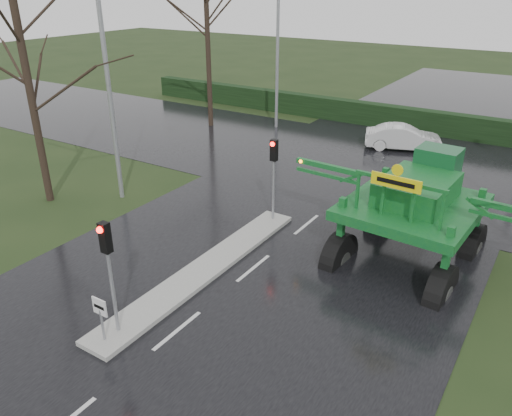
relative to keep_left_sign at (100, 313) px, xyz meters
The scene contains 14 objects.
ground 2.25m from the keep_left_sign, 49.10° to the left, with size 140.00×140.00×0.00m, color black.
road_main 11.62m from the keep_left_sign, 83.55° to the left, with size 14.00×80.00×0.02m, color black.
road_cross 17.58m from the keep_left_sign, 85.75° to the left, with size 80.00×12.00×0.02m, color black.
median_island 4.60m from the keep_left_sign, 90.00° to the left, with size 1.20×10.00×0.16m, color gray.
hedge_row 25.54m from the keep_left_sign, 87.08° to the left, with size 44.00×0.90×1.50m, color black.
keep_left_sign is the anchor object (origin of this frame).
traffic_signal_near 1.61m from the keep_left_sign, 90.00° to the left, with size 0.26×0.33×3.52m.
traffic_signal_mid 9.12m from the keep_left_sign, 90.00° to the left, with size 0.26×0.33×3.52m.
street_light_left_near 11.32m from the keep_left_sign, 132.59° to the left, with size 3.85×0.30×10.00m.
street_light_left_far 23.11m from the keep_left_sign, 107.78° to the left, with size 3.85×0.30×10.00m.
tree_left_near 12.14m from the keep_left_sign, 150.44° to the left, with size 6.30×6.30×10.85m.
tree_left_far 23.30m from the keep_left_sign, 119.87° to the left, with size 7.70×7.70×13.26m.
crop_sprayer 8.76m from the keep_left_sign, 65.79° to the left, with size 9.04×5.89×5.06m.
white_sedan 21.42m from the keep_left_sign, 86.07° to the left, with size 1.50×4.31×1.42m, color silver.
Camera 1 is at (8.06, -8.44, 9.16)m, focal length 35.00 mm.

